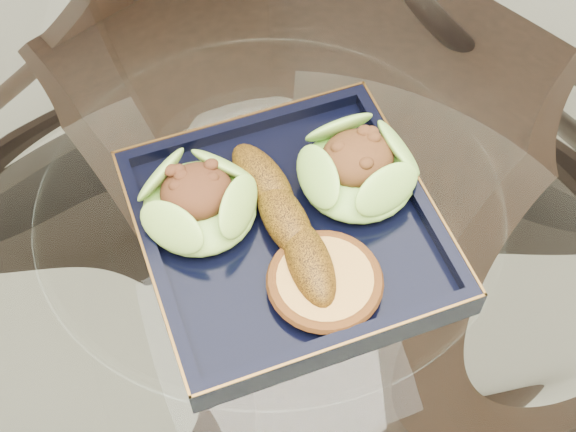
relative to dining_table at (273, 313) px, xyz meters
name	(u,v)px	position (x,y,z in m)	size (l,w,h in m)	color
dining_table	(273,313)	(0.00, 0.00, 0.00)	(1.13, 1.13, 0.77)	white
dining_chair	(262,106)	(0.12, 0.39, -0.10)	(0.51, 0.51, 0.88)	black
navy_plate	(288,234)	(0.01, -0.01, 0.17)	(0.27, 0.27, 0.02)	black
lettuce_wrap_left	(199,204)	(-0.06, 0.03, 0.20)	(0.11, 0.11, 0.04)	olive
lettuce_wrap_right	(358,171)	(0.09, 0.02, 0.20)	(0.11, 0.11, 0.04)	#6EB033
roasted_plantain	(285,219)	(0.01, -0.01, 0.20)	(0.19, 0.04, 0.04)	#66400A
crumb_patty	(325,282)	(0.02, -0.08, 0.19)	(0.09, 0.09, 0.02)	gold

